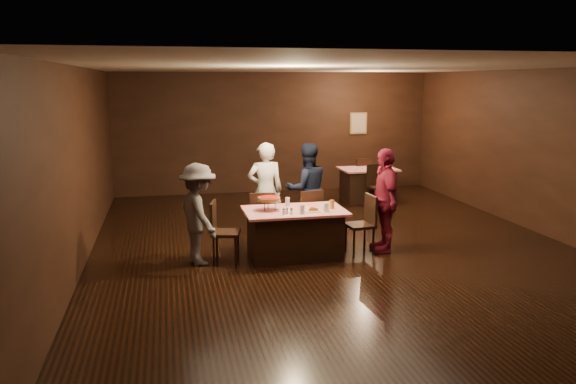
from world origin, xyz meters
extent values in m
plane|color=black|center=(0.00, 0.00, 0.00)|extent=(10.00, 10.00, 0.00)
cube|color=silver|center=(0.00, 0.00, 3.00)|extent=(8.00, 10.00, 0.04)
cube|color=black|center=(0.00, 5.00, 1.50)|extent=(8.00, 0.04, 3.00)
cube|color=black|center=(0.00, -5.00, 1.50)|extent=(8.00, 0.04, 3.00)
cube|color=black|center=(-4.00, 0.00, 1.50)|extent=(0.04, 10.00, 3.00)
cube|color=black|center=(4.00, 0.00, 1.50)|extent=(0.04, 10.00, 3.00)
cube|color=tan|center=(2.20, 4.97, 1.70)|extent=(0.46, 0.03, 0.56)
cube|color=beige|center=(2.20, 4.95, 1.70)|extent=(0.38, 0.01, 0.48)
cube|color=red|center=(-0.76, -0.49, 0.39)|extent=(1.60, 1.00, 0.77)
cube|color=#B90C12|center=(1.90, 3.35, 0.39)|extent=(1.30, 0.90, 0.77)
cube|color=black|center=(-1.16, 0.26, 0.47)|extent=(0.47, 0.47, 0.95)
cube|color=black|center=(-0.36, 0.26, 0.47)|extent=(0.49, 0.49, 0.95)
cube|color=black|center=(-1.86, -0.49, 0.47)|extent=(0.51, 0.51, 0.95)
cube|color=black|center=(0.34, -0.49, 0.47)|extent=(0.45, 0.45, 0.95)
cube|color=black|center=(1.90, 2.65, 0.47)|extent=(0.47, 0.47, 0.95)
cube|color=black|center=(1.90, 3.95, 0.47)|extent=(0.51, 0.51, 0.95)
imported|color=white|center=(-1.02, 0.69, 0.86)|extent=(0.64, 0.43, 1.73)
imported|color=black|center=(-0.23, 0.80, 0.84)|extent=(0.86, 0.70, 1.68)
imported|color=#5D5E63|center=(-2.27, -0.52, 0.78)|extent=(0.88, 1.14, 1.56)
imported|color=maroon|center=(0.75, -0.50, 0.86)|extent=(0.53, 1.05, 1.72)
cylinder|color=black|center=(-1.16, -0.34, 0.84)|extent=(0.01, 0.01, 0.15)
cylinder|color=black|center=(-1.24, -0.49, 0.84)|extent=(0.01, 0.01, 0.15)
cylinder|color=black|center=(-1.07, -0.49, 0.84)|extent=(0.01, 0.01, 0.15)
cylinder|color=silver|center=(-1.16, -0.44, 0.93)|extent=(0.38, 0.38, 0.01)
cylinder|color=#B27233|center=(-1.16, -0.44, 0.96)|extent=(0.35, 0.35, 0.05)
cylinder|color=#A5140C|center=(-1.16, -0.44, 0.98)|extent=(0.30, 0.30, 0.01)
cylinder|color=white|center=(-0.51, -0.67, 0.78)|extent=(0.25, 0.25, 0.01)
cylinder|color=#B27233|center=(-0.51, -0.67, 0.81)|extent=(0.18, 0.18, 0.04)
cylinder|color=#A5140C|center=(-0.51, -0.67, 0.83)|extent=(0.14, 0.14, 0.01)
cylinder|color=white|center=(-0.21, -0.34, 0.78)|extent=(0.25, 0.25, 0.01)
cylinder|color=silver|center=(-0.71, -0.79, 0.84)|extent=(0.08, 0.08, 0.14)
cylinder|color=silver|center=(-0.31, -0.74, 0.84)|extent=(0.08, 0.08, 0.14)
cylinder|color=#BF7F26|center=(-0.16, -0.54, 0.84)|extent=(0.08, 0.08, 0.14)
cylinder|color=silver|center=(-0.81, -0.19, 0.84)|extent=(0.08, 0.08, 0.14)
cylinder|color=silver|center=(-0.94, -0.74, 0.81)|extent=(0.04, 0.04, 0.08)
cylinder|color=silver|center=(-0.94, -0.74, 0.85)|extent=(0.05, 0.05, 0.02)
cylinder|color=silver|center=(-0.88, -0.79, 0.81)|extent=(0.04, 0.04, 0.08)
cylinder|color=silver|center=(-0.88, -0.79, 0.85)|extent=(0.05, 0.05, 0.02)
cylinder|color=silver|center=(-1.00, -0.79, 0.81)|extent=(0.04, 0.04, 0.08)
cylinder|color=silver|center=(-1.00, -0.79, 0.85)|extent=(0.05, 0.05, 0.02)
cube|color=white|center=(-0.46, -0.49, 0.77)|extent=(0.19, 0.19, 0.01)
cube|color=white|center=(-0.91, -0.54, 0.77)|extent=(0.21, 0.21, 0.01)
camera|label=1|loc=(-2.71, -8.94, 2.77)|focal=35.00mm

